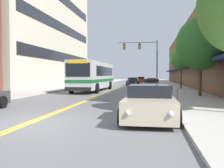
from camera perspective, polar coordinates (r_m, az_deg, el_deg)
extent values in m
plane|color=slate|center=(45.98, 3.55, -0.17)|extent=(240.00, 240.00, 0.00)
cube|color=#B2ADA5|center=(47.29, -5.52, -0.03)|extent=(3.98, 106.00, 0.13)
cube|color=#B2ADA5|center=(45.86, 12.91, -0.14)|extent=(3.98, 106.00, 0.13)
cube|color=yellow|center=(45.99, 3.43, -0.16)|extent=(0.14, 106.00, 0.01)
cube|color=yellow|center=(45.97, 3.67, -0.16)|extent=(0.14, 106.00, 0.01)
cube|color=beige|center=(45.24, -18.69, 17.62)|extent=(12.00, 30.58, 27.99)
cube|color=black|center=(41.20, -11.05, 6.04)|extent=(0.08, 28.14, 1.40)
cube|color=black|center=(41.79, -11.09, 12.43)|extent=(0.08, 28.14, 1.40)
cube|color=brown|center=(46.77, 20.65, 5.99)|extent=(8.00, 68.00, 10.18)
cube|color=navy|center=(45.98, 15.04, 3.38)|extent=(1.10, 61.20, 0.24)
cube|color=black|center=(46.25, 15.71, 7.61)|extent=(0.08, 61.20, 1.40)
cube|color=silver|center=(28.38, -4.14, 2.00)|extent=(2.48, 12.47, 2.79)
cube|color=#196B33|center=(28.39, -4.14, 0.87)|extent=(2.50, 12.49, 0.32)
cube|color=black|center=(28.99, -3.86, 2.89)|extent=(2.51, 9.72, 1.01)
cube|color=black|center=(22.35, -7.84, 3.27)|extent=(2.23, 0.04, 1.23)
cube|color=yellow|center=(22.36, -7.85, 5.06)|extent=(1.79, 0.06, 0.28)
cube|color=black|center=(22.36, -7.83, -1.14)|extent=(2.43, 0.08, 0.32)
cylinder|color=black|center=(24.68, -9.27, -0.92)|extent=(0.30, 1.00, 1.00)
cylinder|color=black|center=(24.00, -3.50, -0.98)|extent=(0.30, 1.00, 1.00)
cylinder|color=black|center=(32.04, -4.94, -0.23)|extent=(0.30, 1.00, 1.00)
cylinder|color=black|center=(31.52, -0.45, -0.26)|extent=(0.30, 1.00, 1.00)
cylinder|color=black|center=(14.51, -23.76, -3.80)|extent=(0.22, 0.65, 0.65)
cube|color=red|center=(15.33, -22.98, -2.57)|extent=(0.18, 0.04, 0.10)
cube|color=black|center=(40.76, -3.36, 0.24)|extent=(1.87, 4.48, 0.62)
cube|color=black|center=(40.92, -3.31, 1.00)|extent=(1.61, 1.97, 0.45)
cylinder|color=black|center=(39.63, -5.15, -0.05)|extent=(0.22, 0.65, 0.65)
cylinder|color=black|center=(39.21, -2.44, -0.07)|extent=(0.22, 0.65, 0.65)
cylinder|color=black|center=(42.33, -4.22, 0.08)|extent=(0.22, 0.65, 0.65)
cylinder|color=black|center=(41.93, -1.68, 0.07)|extent=(0.22, 0.65, 0.65)
sphere|color=silver|center=(38.71, -5.03, 0.19)|extent=(0.16, 0.16, 0.16)
sphere|color=silver|center=(38.41, -3.14, 0.18)|extent=(0.16, 0.16, 0.16)
cube|color=red|center=(43.09, -3.59, 0.38)|extent=(0.18, 0.04, 0.10)
cube|color=red|center=(42.82, -1.84, 0.37)|extent=(0.18, 0.04, 0.10)
cube|color=beige|center=(9.92, 8.59, -5.03)|extent=(1.86, 4.28, 0.75)
cube|color=black|center=(10.04, 8.62, -1.49)|extent=(1.60, 1.88, 0.46)
cylinder|color=black|center=(8.71, 2.17, -7.59)|extent=(0.22, 0.60, 0.60)
cylinder|color=black|center=(8.69, 14.85, -7.68)|extent=(0.22, 0.60, 0.60)
cylinder|color=black|center=(11.32, 3.80, -5.37)|extent=(0.22, 0.60, 0.60)
cylinder|color=black|center=(11.30, 13.51, -5.43)|extent=(0.22, 0.60, 0.60)
sphere|color=silver|center=(7.81, 3.63, -6.65)|extent=(0.16, 0.16, 0.16)
sphere|color=silver|center=(7.80, 13.27, -6.72)|extent=(0.16, 0.16, 0.16)
cube|color=red|center=(12.08, 5.51, -3.58)|extent=(0.18, 0.04, 0.10)
cube|color=red|center=(12.07, 11.88, -3.62)|extent=(0.18, 0.04, 0.10)
cube|color=white|center=(42.77, 8.99, 0.26)|extent=(1.72, 4.49, 0.58)
cube|color=black|center=(42.93, 8.99, 1.00)|extent=(1.48, 1.98, 0.53)
cylinder|color=black|center=(41.39, 7.76, -0.01)|extent=(0.22, 0.60, 0.60)
cylinder|color=black|center=(41.39, 10.20, -0.02)|extent=(0.22, 0.60, 0.60)
cylinder|color=black|center=(44.17, 7.85, 0.12)|extent=(0.22, 0.60, 0.60)
cylinder|color=black|center=(44.17, 10.14, 0.11)|extent=(0.22, 0.60, 0.60)
sphere|color=silver|center=(40.51, 8.13, 0.20)|extent=(0.16, 0.16, 0.16)
sphere|color=silver|center=(40.50, 9.83, 0.19)|extent=(0.16, 0.16, 0.16)
cube|color=red|center=(45.03, 8.21, 0.38)|extent=(0.18, 0.04, 0.10)
cube|color=red|center=(45.02, 9.78, 0.38)|extent=(0.18, 0.04, 0.10)
cube|color=#B7B7BC|center=(29.99, 9.05, -0.36)|extent=(1.92, 4.27, 0.70)
cube|color=black|center=(30.14, 9.05, 0.74)|extent=(1.65, 1.88, 0.44)
cylinder|color=black|center=(28.69, 7.08, -0.87)|extent=(0.22, 0.63, 0.63)
cylinder|color=black|center=(28.69, 11.00, -0.89)|extent=(0.22, 0.63, 0.63)
cylinder|color=black|center=(31.34, 7.25, -0.63)|extent=(0.22, 0.63, 0.63)
cylinder|color=black|center=(31.33, 10.84, -0.65)|extent=(0.22, 0.63, 0.63)
sphere|color=silver|center=(27.84, 7.65, -0.46)|extent=(0.16, 0.16, 0.16)
sphere|color=silver|center=(27.84, 10.42, -0.48)|extent=(0.16, 0.16, 0.16)
cube|color=red|center=(32.14, 7.82, -0.13)|extent=(0.18, 0.04, 0.10)
cube|color=red|center=(32.14, 10.29, -0.15)|extent=(0.18, 0.04, 0.10)
cube|color=#BCAD89|center=(51.09, 9.02, 0.59)|extent=(1.79, 4.26, 0.62)
cube|color=black|center=(51.25, 9.03, 1.18)|extent=(1.54, 1.87, 0.43)
cylinder|color=black|center=(49.79, 7.97, 0.38)|extent=(0.22, 0.68, 0.68)
cylinder|color=black|center=(49.78, 10.08, 0.36)|extent=(0.22, 0.68, 0.68)
cylinder|color=black|center=(52.43, 8.03, 0.46)|extent=(0.22, 0.68, 0.68)
cylinder|color=black|center=(52.42, 10.03, 0.45)|extent=(0.22, 0.68, 0.68)
sphere|color=silver|center=(48.95, 8.29, 0.57)|extent=(0.16, 0.16, 0.16)
sphere|color=silver|center=(48.94, 9.75, 0.56)|extent=(0.16, 0.16, 0.16)
cube|color=red|center=(53.24, 8.34, 0.68)|extent=(0.18, 0.04, 0.10)
cube|color=red|center=(53.23, 9.72, 0.68)|extent=(0.18, 0.04, 0.10)
cube|color=#232328|center=(42.91, 4.81, 0.39)|extent=(1.83, 4.41, 0.71)
cube|color=black|center=(43.07, 4.83, 1.18)|extent=(1.58, 1.94, 0.48)
cylinder|color=black|center=(41.63, 3.38, 0.06)|extent=(0.22, 0.66, 0.66)
cylinder|color=black|center=(41.49, 5.96, 0.04)|extent=(0.22, 0.66, 0.66)
cylinder|color=black|center=(44.35, 3.73, 0.18)|extent=(0.22, 0.66, 0.66)
cylinder|color=black|center=(44.22, 6.15, 0.16)|extent=(0.22, 0.66, 0.66)
sphere|color=silver|center=(40.74, 3.67, 0.35)|extent=(0.16, 0.16, 0.16)
sphere|color=silver|center=(40.64, 5.48, 0.35)|extent=(0.16, 0.16, 0.16)
cube|color=red|center=(45.17, 4.19, 0.52)|extent=(0.18, 0.04, 0.10)
cube|color=red|center=(45.07, 5.86, 0.51)|extent=(0.18, 0.04, 0.10)
cube|color=maroon|center=(62.81, 6.70, 0.92)|extent=(1.79, 4.65, 0.73)
cube|color=black|center=(62.99, 6.71, 1.45)|extent=(1.54, 2.05, 0.44)
cylinder|color=black|center=(61.42, 5.79, 0.70)|extent=(0.22, 0.69, 0.69)
cylinder|color=black|center=(61.34, 7.49, 0.69)|extent=(0.22, 0.69, 0.69)
cylinder|color=black|center=(64.30, 5.94, 0.76)|extent=(0.22, 0.69, 0.69)
cylinder|color=black|center=(64.22, 7.57, 0.75)|extent=(0.22, 0.69, 0.69)
sphere|color=silver|center=(60.49, 6.01, 0.91)|extent=(0.16, 0.16, 0.16)
sphere|color=silver|center=(60.44, 7.20, 0.91)|extent=(0.16, 0.16, 0.16)
cube|color=red|center=(65.17, 6.22, 0.99)|extent=(0.18, 0.04, 0.10)
cube|color=red|center=(65.12, 7.35, 0.98)|extent=(0.18, 0.04, 0.10)
cylinder|color=#47474C|center=(38.44, 10.25, 4.68)|extent=(0.18, 0.18, 7.11)
cylinder|color=#47474C|center=(38.78, 5.88, 9.43)|extent=(5.88, 0.11, 0.11)
cube|color=black|center=(38.69, 6.31, 8.55)|extent=(0.34, 0.26, 0.92)
sphere|color=red|center=(38.57, 6.30, 8.99)|extent=(0.18, 0.18, 0.18)
sphere|color=yellow|center=(38.53, 6.30, 8.58)|extent=(0.18, 0.18, 0.18)
sphere|color=green|center=(38.50, 6.30, 8.17)|extent=(0.18, 0.18, 0.18)
cylinder|color=black|center=(38.76, 6.32, 9.33)|extent=(0.02, 0.02, 0.14)
cube|color=black|center=(38.88, 2.81, 8.53)|extent=(0.34, 0.26, 0.92)
sphere|color=red|center=(38.75, 2.79, 8.96)|extent=(0.18, 0.18, 0.18)
sphere|color=yellow|center=(38.72, 2.79, 8.56)|extent=(0.18, 0.18, 0.18)
sphere|color=green|center=(38.69, 2.79, 8.15)|extent=(0.18, 0.18, 0.18)
cylinder|color=black|center=(38.94, 2.81, 9.30)|extent=(0.02, 0.02, 0.14)
cylinder|color=brown|center=(20.78, 19.47, 0.81)|extent=(0.26, 0.26, 2.46)
ellipsoid|color=#2D6B28|center=(20.92, 19.56, 8.62)|extent=(3.80, 3.80, 4.18)
cylinder|color=brown|center=(31.72, 15.50, 1.37)|extent=(0.18, 0.18, 2.61)
ellipsoid|color=#387F33|center=(31.79, 15.54, 5.75)|extent=(2.64, 2.64, 2.90)
cylinder|color=#B7B7BC|center=(16.33, 14.33, -2.66)|extent=(0.28, 0.28, 0.62)
sphere|color=#B7B7BC|center=(16.31, 14.35, -1.33)|extent=(0.25, 0.25, 0.25)
cylinder|color=#B7B7BC|center=(16.31, 13.71, -2.42)|extent=(0.08, 0.12, 0.12)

